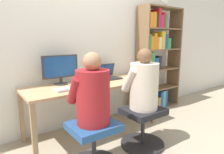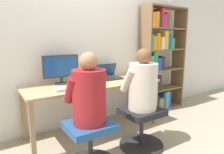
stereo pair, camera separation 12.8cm
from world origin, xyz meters
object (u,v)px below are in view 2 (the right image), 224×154
at_px(desktop_monitor, 61,69).
at_px(keyboard, 70,88).
at_px(office_chair_left, 90,143).
at_px(office_chair_right, 142,126).
at_px(person_at_monitor, 89,93).
at_px(person_at_laptop, 143,84).
at_px(bookshelf, 159,62).
at_px(laptop, 108,76).
at_px(desk_clock, 169,0).

xyz_separation_m(desktop_monitor, keyboard, (-0.01, -0.32, -0.20)).
xyz_separation_m(office_chair_left, office_chair_right, (0.71, 0.02, 0.00)).
height_order(person_at_monitor, person_at_laptop, person_at_laptop).
bearing_deg(bookshelf, laptop, -179.58).
relative_size(laptop, keyboard, 0.96).
bearing_deg(person_at_monitor, person_at_laptop, 1.52).
xyz_separation_m(laptop, keyboard, (-0.72, -0.27, -0.03)).
bearing_deg(desktop_monitor, person_at_laptop, -52.52).
distance_m(desktop_monitor, person_at_monitor, 0.90).
height_order(keyboard, office_chair_right, keyboard).
distance_m(laptop, keyboard, 0.77).
xyz_separation_m(office_chair_right, bookshelf, (1.11, 0.83, 0.64)).
bearing_deg(bookshelf, office_chair_right, -143.27).
xyz_separation_m(desktop_monitor, office_chair_right, (0.67, -0.88, -0.65)).
bearing_deg(desk_clock, person_at_monitor, -158.14).
relative_size(keyboard, desk_clock, 2.17).
bearing_deg(keyboard, person_at_monitor, -92.88).
bearing_deg(desktop_monitor, person_at_monitor, -92.44).
relative_size(bookshelf, desk_clock, 10.51).
relative_size(office_chair_right, bookshelf, 0.29).
height_order(office_chair_right, person_at_monitor, person_at_monitor).
bearing_deg(laptop, person_at_laptop, -93.02).
height_order(keyboard, office_chair_left, keyboard).
distance_m(person_at_laptop, bookshelf, 1.39).
relative_size(desktop_monitor, office_chair_left, 0.91).
distance_m(keyboard, bookshelf, 1.82).
xyz_separation_m(keyboard, person_at_laptop, (0.68, -0.55, 0.07)).
relative_size(office_chair_left, desk_clock, 3.03).
distance_m(laptop, person_at_laptop, 0.82).
bearing_deg(keyboard, person_at_laptop, -38.95).
bearing_deg(desktop_monitor, laptop, -4.30).
distance_m(desktop_monitor, keyboard, 0.38).
height_order(person_at_laptop, desk_clock, desk_clock).
height_order(desktop_monitor, keyboard, desktop_monitor).
xyz_separation_m(office_chair_right, person_at_laptop, (0.00, 0.01, 0.53)).
relative_size(desktop_monitor, keyboard, 1.27).
xyz_separation_m(bookshelf, desk_clock, (0.12, -0.07, 1.05)).
xyz_separation_m(person_at_laptop, bookshelf, (1.11, 0.82, 0.11)).
height_order(keyboard, desk_clock, desk_clock).
bearing_deg(desktop_monitor, office_chair_right, -52.70).
relative_size(laptop, office_chair_left, 0.69).
bearing_deg(person_at_monitor, keyboard, 87.12).
height_order(laptop, keyboard, laptop).
relative_size(keyboard, person_at_monitor, 0.55).
bearing_deg(keyboard, laptop, 20.55).
xyz_separation_m(desktop_monitor, person_at_laptop, (0.67, -0.87, -0.12)).
xyz_separation_m(office_chair_left, bookshelf, (1.82, 0.85, 0.64)).
bearing_deg(desktop_monitor, desk_clock, -3.41).
relative_size(office_chair_left, person_at_laptop, 0.75).
xyz_separation_m(laptop, person_at_monitor, (-0.75, -0.84, 0.03)).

